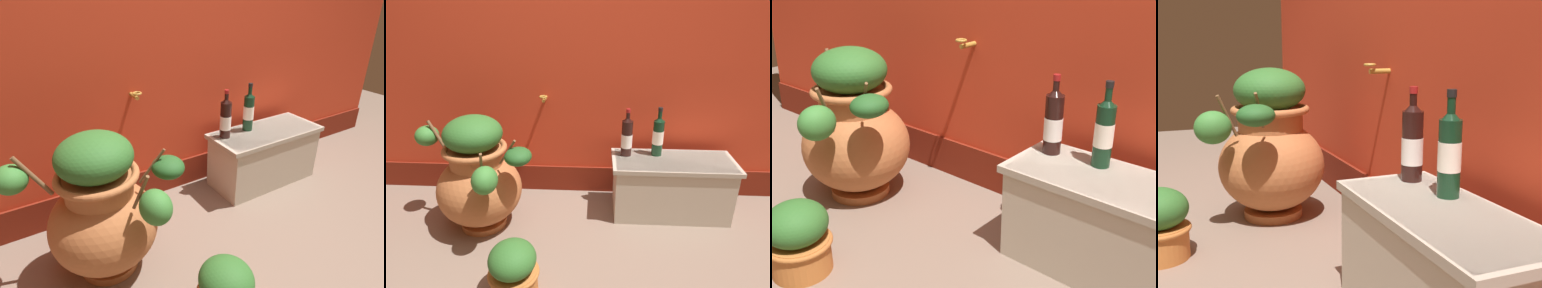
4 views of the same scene
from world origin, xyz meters
TOP-DOWN VIEW (x-y plane):
  - terracotta_urn at (-0.62, 0.62)m, footprint 0.80×0.66m
  - stone_ledge at (0.65, 0.84)m, footprint 0.82×0.36m
  - wine_bottle_left at (0.34, 0.91)m, footprint 0.08×0.08m
  - wine_bottle_middle at (0.55, 0.92)m, footprint 0.07×0.07m
  - potted_shrub at (-0.28, 0.06)m, footprint 0.26×0.26m

SIDE VIEW (x-z plane):
  - potted_shrub at x=-0.28m, z-range 0.00..0.31m
  - stone_ledge at x=0.65m, z-range 0.01..0.43m
  - terracotta_urn at x=-0.62m, z-range -0.02..0.74m
  - wine_bottle_left at x=0.34m, z-range 0.38..0.72m
  - wine_bottle_middle at x=0.55m, z-range 0.39..0.73m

